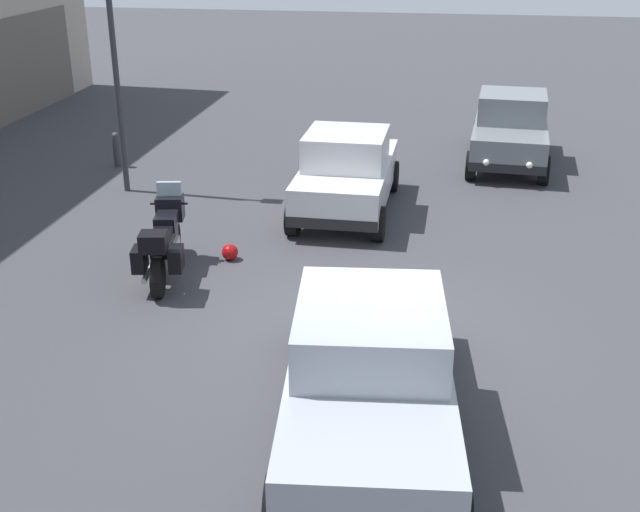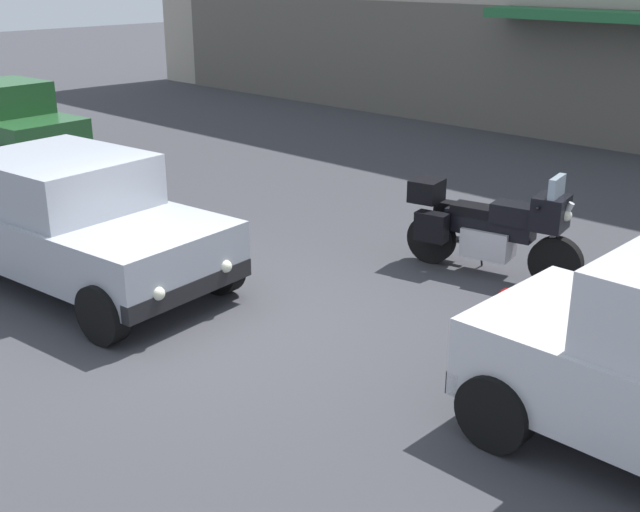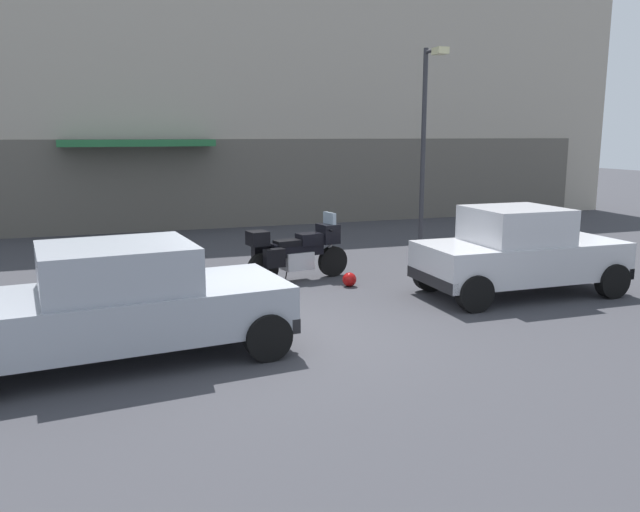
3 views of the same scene
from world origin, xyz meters
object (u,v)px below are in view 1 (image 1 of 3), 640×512
motorcycle (164,241)px  car_hatchback_near (347,172)px  helmet (230,252)px  car_wagon_end (510,130)px  car_sedan_far (369,367)px  bollard_curbside (116,148)px  streetlamp_curbside (120,45)px

motorcycle → car_hatchback_near: size_ratio=0.58×
helmet → car_wagon_end: car_wagon_end is taller
car_sedan_far → bollard_curbside: bearing=30.6°
motorcycle → streetlamp_curbside: streetlamp_curbside is taller
car_sedan_far → car_wagon_end: 11.35m
car_hatchback_near → bollard_curbside: car_hatchback_near is taller
motorcycle → bollard_curbside: motorcycle is taller
bollard_curbside → helmet: bearing=-140.4°
car_wagon_end → car_sedan_far: bearing=-6.9°
helmet → car_hatchback_near: size_ratio=0.07×
car_hatchback_near → bollard_curbside: size_ratio=4.77×
helmet → car_hatchback_near: bearing=-30.9°
car_sedan_far → streetlamp_curbside: bearing=31.5°
helmet → car_hatchback_near: 3.24m
streetlamp_curbside → bollard_curbside: (1.66, 1.04, -2.61)m
helmet → car_sedan_far: bearing=-147.2°
motorcycle → bollard_curbside: size_ratio=2.76×
helmet → bollard_curbside: (4.92, 4.06, 0.29)m
helmet → bollard_curbside: bollard_curbside is taller
car_hatchback_near → car_wagon_end: (3.99, -3.31, 0.00)m
motorcycle → car_sedan_far: bearing=-144.9°
helmet → motorcycle: bearing=134.5°
helmet → car_wagon_end: (6.72, -4.94, 0.67)m
helmet → car_hatchback_near: car_hatchback_near is taller
motorcycle → streetlamp_curbside: size_ratio=0.45×
helmet → streetlamp_curbside: 5.31m
car_wagon_end → car_hatchback_near: bearing=-36.0°
car_sedan_far → bollard_curbside: car_sedan_far is taller
helmet → car_hatchback_near: (2.72, -1.63, 0.67)m
motorcycle → car_sedan_far: (-3.63, -3.70, 0.16)m
car_sedan_far → car_wagon_end: bearing=-16.4°
streetlamp_curbside → bollard_curbside: size_ratio=6.18×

